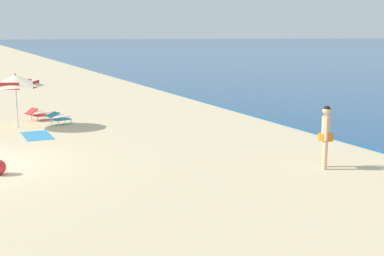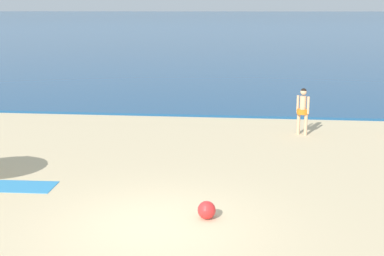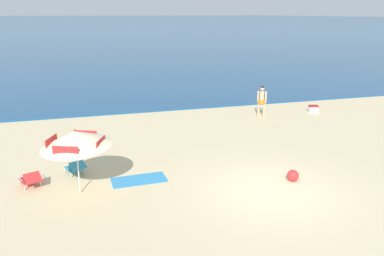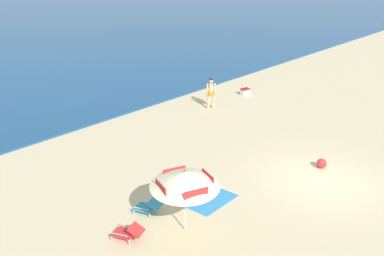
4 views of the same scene
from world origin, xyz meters
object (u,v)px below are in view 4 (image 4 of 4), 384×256
Objects in this scene: beach_umbrella_striped_main at (185,179)px; lounge_chair_under_umbrella at (128,232)px; lounge_chair_beside_umbrella at (149,206)px; person_standing_near_shore at (211,91)px; beach_towel at (213,201)px; cooler_box at (245,92)px; beach_ball at (322,163)px.

beach_umbrella_striped_main is 2.28m from lounge_chair_under_umbrella.
lounge_chair_beside_umbrella is at bearing 93.69° from beach_umbrella_striped_main.
person_standing_near_shore is 9.93m from beach_towel.
person_standing_near_shore is at bearing 29.03° from lounge_chair_beside_umbrella.
lounge_chair_under_umbrella is at bearing 172.39° from beach_towel.
lounge_chair_beside_umbrella reaches higher than cooler_box.
beach_umbrella_striped_main reaches higher than beach_towel.
cooler_box reaches higher than beach_towel.
person_standing_near_shore is 0.92× the size of beach_towel.
beach_umbrella_striped_main reaches higher than beach_ball.
beach_ball is 5.08m from beach_towel.
cooler_box is (12.67, 6.85, -1.55)m from beach_umbrella_striped_main.
beach_umbrella_striped_main is at bearing -166.59° from beach_towel.
cooler_box is 0.32× the size of beach_towel.
lounge_chair_under_umbrella is (-1.48, 0.90, -1.48)m from beach_umbrella_striped_main.
beach_umbrella_striped_main is at bearing 170.95° from beach_ball.
beach_ball is at bearing -126.85° from cooler_box.
lounge_chair_under_umbrella reaches higher than lounge_chair_beside_umbrella.
person_standing_near_shore is 3.29m from cooler_box.
person_standing_near_shore is at bearing 70.91° from beach_ball.
beach_umbrella_striped_main reaches higher than person_standing_near_shore.
beach_umbrella_striped_main reaches higher than cooler_box.
cooler_box is at bearing 22.70° from lounge_chair_beside_umbrella.
lounge_chair_beside_umbrella is at bearing 159.29° from beach_ball.
beach_ball is at bearing -109.09° from person_standing_near_shore.
beach_towel is at bearing 13.41° from beach_umbrella_striped_main.
beach_towel is (-7.57, -6.36, -0.95)m from person_standing_near_shore.
beach_towel is at bearing -149.31° from cooler_box.
lounge_chair_under_umbrella is at bearing -156.24° from lounge_chair_beside_umbrella.
lounge_chair_under_umbrella reaches higher than beach_ball.
person_standing_near_shore is 8.38m from beach_ball.
person_standing_near_shore is at bearing 35.76° from beach_umbrella_striped_main.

